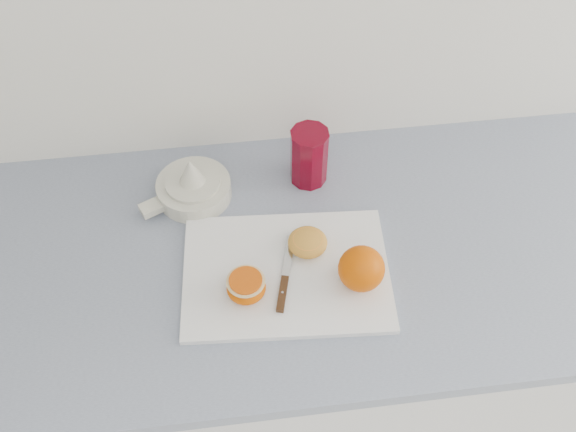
{
  "coord_description": "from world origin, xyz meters",
  "views": [
    {
      "loc": [
        -0.06,
        0.98,
        1.89
      ],
      "look_at": [
        0.04,
        1.72,
        0.96
      ],
      "focal_mm": 40.0,
      "sensor_mm": 36.0,
      "label": 1
    }
  ],
  "objects_px": {
    "cutting_board": "(286,273)",
    "citrus_juicer": "(193,187)",
    "counter": "(276,356)",
    "half_orange": "(246,287)",
    "red_tumbler": "(309,158)"
  },
  "relations": [
    {
      "from": "cutting_board",
      "to": "citrus_juicer",
      "type": "bearing_deg",
      "value": 127.15
    },
    {
      "from": "counter",
      "to": "half_orange",
      "type": "height_order",
      "value": "half_orange"
    },
    {
      "from": "counter",
      "to": "citrus_juicer",
      "type": "distance_m",
      "value": 0.52
    },
    {
      "from": "cutting_board",
      "to": "red_tumbler",
      "type": "bearing_deg",
      "value": 72.19
    },
    {
      "from": "counter",
      "to": "citrus_juicer",
      "type": "height_order",
      "value": "citrus_juicer"
    },
    {
      "from": "cutting_board",
      "to": "counter",
      "type": "bearing_deg",
      "value": 107.6
    },
    {
      "from": "cutting_board",
      "to": "citrus_juicer",
      "type": "distance_m",
      "value": 0.27
    },
    {
      "from": "counter",
      "to": "cutting_board",
      "type": "relative_size",
      "value": 5.96
    },
    {
      "from": "half_orange",
      "to": "counter",
      "type": "bearing_deg",
      "value": 59.79
    },
    {
      "from": "cutting_board",
      "to": "citrus_juicer",
      "type": "xyz_separation_m",
      "value": [
        -0.16,
        0.22,
        0.02
      ]
    },
    {
      "from": "citrus_juicer",
      "to": "cutting_board",
      "type": "bearing_deg",
      "value": -52.85
    },
    {
      "from": "counter",
      "to": "half_orange",
      "type": "relative_size",
      "value": 32.03
    },
    {
      "from": "cutting_board",
      "to": "half_orange",
      "type": "bearing_deg",
      "value": -153.03
    },
    {
      "from": "half_orange",
      "to": "red_tumbler",
      "type": "distance_m",
      "value": 0.32
    },
    {
      "from": "cutting_board",
      "to": "half_orange",
      "type": "relative_size",
      "value": 5.37
    }
  ]
}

